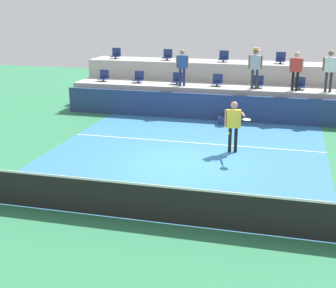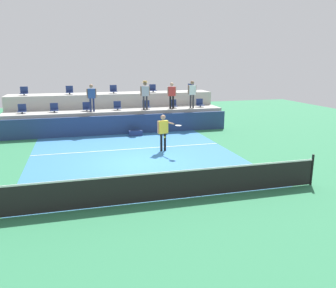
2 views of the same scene
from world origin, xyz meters
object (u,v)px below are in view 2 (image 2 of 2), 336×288
object	(u,v)px
stadium_chair_lower_mid_left	(87,107)
stadium_chair_upper_far_left	(24,92)
stadium_chair_lower_far_left	(22,110)
stadium_chair_upper_far_right	(191,88)
stadium_chair_upper_center	(113,90)
stadium_chair_upper_right	(153,89)
spectator_with_hat	(145,92)
equipment_bag	(136,133)
stadium_chair_lower_mid_right	(146,105)
spectator_in_white	(192,92)
stadium_chair_lower_center	(117,106)
tennis_player	(164,129)
tennis_ball	(165,137)
stadium_chair_lower_far_right	(200,104)
stadium_chair_lower_left	(54,108)
stadium_chair_lower_right	(173,104)
spectator_leaning_on_rail	(92,95)
spectator_in_grey	(172,93)
stadium_chair_upper_left	(70,91)

from	to	relation	value
stadium_chair_lower_mid_left	stadium_chair_upper_far_left	world-z (taller)	stadium_chair_upper_far_left
stadium_chair_lower_far_left	stadium_chair_upper_far_right	distance (m)	10.88
stadium_chair_upper_center	stadium_chair_upper_right	xyz separation A→B (m)	(2.62, 0.00, 0.00)
spectator_with_hat	equipment_bag	size ratio (longest dim) A/B	2.29
stadium_chair_lower_mid_right	spectator_in_white	xyz separation A→B (m)	(2.84, -0.38, 0.81)
spectator_with_hat	stadium_chair_lower_center	bearing A→B (deg)	166.83
stadium_chair_upper_far_left	equipment_bag	bearing A→B (deg)	-30.76
tennis_player	spectator_with_hat	bearing A→B (deg)	87.73
stadium_chair_upper_right	tennis_player	xyz separation A→B (m)	(-1.18, -7.40, -1.26)
tennis_ball	stadium_chair_lower_center	bearing A→B (deg)	102.31
stadium_chair_lower_far_right	tennis_ball	world-z (taller)	stadium_chair_lower_far_right
stadium_chair_lower_far_left	equipment_bag	world-z (taller)	stadium_chair_lower_far_left
stadium_chair_upper_far_left	stadium_chair_upper_far_right	size ratio (longest dim) A/B	1.00
stadium_chair_lower_center	stadium_chair_lower_far_right	world-z (taller)	same
stadium_chair_lower_far_left	tennis_player	world-z (taller)	stadium_chair_lower_far_left
stadium_chair_lower_far_left	stadium_chair_lower_left	distance (m)	1.72
stadium_chair_lower_right	spectator_leaning_on_rail	xyz separation A→B (m)	(-5.02, -0.38, 0.73)
spectator_in_grey	stadium_chair_upper_center	bearing A→B (deg)	146.59
spectator_with_hat	stadium_chair_lower_far_left	bearing A→B (deg)	176.87
spectator_in_white	stadium_chair_upper_left	bearing A→B (deg)	163.51
stadium_chair_lower_center	stadium_chair_lower_mid_right	size ratio (longest dim) A/B	1.00
stadium_chair_upper_far_right	stadium_chair_upper_left	bearing A→B (deg)	180.00
stadium_chair_lower_center	spectator_in_white	world-z (taller)	spectator_in_white
spectator_in_white	equipment_bag	distance (m)	4.66
stadium_chair_lower_far_right	equipment_bag	bearing A→B (deg)	-157.72
stadium_chair_lower_center	spectator_leaning_on_rail	world-z (taller)	spectator_leaning_on_rail
stadium_chair_upper_far_right	equipment_bag	distance (m)	6.26
stadium_chair_lower_center	spectator_with_hat	world-z (taller)	spectator_with_hat
stadium_chair_lower_right	stadium_chair_upper_center	size ratio (longest dim) A/B	1.00
stadium_chair_lower_right	tennis_ball	xyz separation A→B (m)	(-2.17, -6.15, -0.67)
stadium_chair_lower_far_right	stadium_chair_upper_center	distance (m)	5.67
stadium_chair_lower_left	stadium_chair_lower_far_right	xyz separation A→B (m)	(8.95, 0.00, 0.00)
stadium_chair_upper_center	tennis_player	distance (m)	7.64
stadium_chair_lower_far_left	stadium_chair_upper_far_left	size ratio (longest dim) A/B	1.00
stadium_chair_upper_far_right	spectator_in_white	xyz separation A→B (m)	(-0.71, -2.18, -0.04)
stadium_chair_lower_mid_right	equipment_bag	world-z (taller)	stadium_chair_lower_mid_right
stadium_chair_lower_left	equipment_bag	distance (m)	4.95
stadium_chair_upper_center	stadium_chair_upper_right	size ratio (longest dim) A/B	1.00
spectator_in_grey	tennis_ball	size ratio (longest dim) A/B	23.63
stadium_chair_upper_center	stadium_chair_lower_left	bearing A→B (deg)	-153.68
stadium_chair_lower_left	equipment_bag	bearing A→B (deg)	-23.03
tennis_player	stadium_chair_upper_center	bearing A→B (deg)	101.01
stadium_chair_lower_mid_right	spectator_in_white	bearing A→B (deg)	-7.69
stadium_chair_lower_mid_right	stadium_chair_lower_right	distance (m)	1.74
stadium_chair_lower_far_right	spectator_in_white	distance (m)	1.13
spectator_leaning_on_rail	equipment_bag	size ratio (longest dim) A/B	2.09
tennis_player	spectator_leaning_on_rail	distance (m)	6.09
stadium_chair_lower_mid_left	stadium_chair_lower_center	world-z (taller)	same
spectator_leaning_on_rail	equipment_bag	bearing A→B (deg)	-33.30
stadium_chair_lower_far_left	stadium_chair_upper_left	xyz separation A→B (m)	(2.62, 1.80, 0.85)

